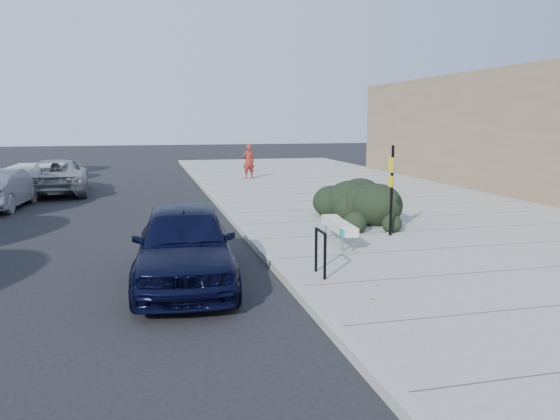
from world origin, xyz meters
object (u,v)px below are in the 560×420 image
at_px(wagon_silver, 2,188).
at_px(suv_silver, 57,177).
at_px(bike_rack, 320,248).
at_px(bench, 339,226).
at_px(pedestrian, 248,161).
at_px(sign_post, 391,184).
at_px(sedan_navy, 184,243).

bearing_deg(wagon_silver, suv_silver, -103.49).
height_order(bike_rack, wagon_silver, wagon_silver).
relative_size(bench, pedestrian, 1.10).
bearing_deg(sign_post, sedan_navy, -154.93).
xyz_separation_m(bench, bike_rack, (-1.26, -2.42, 0.08)).
relative_size(sedan_navy, suv_silver, 0.86).
height_order(wagon_silver, suv_silver, suv_silver).
distance_m(bike_rack, pedestrian, 17.83).
bearing_deg(suv_silver, sedan_navy, 101.74).
bearing_deg(pedestrian, wagon_silver, 24.88).
height_order(sign_post, suv_silver, sign_post).
relative_size(wagon_silver, pedestrian, 2.48).
relative_size(wagon_silver, suv_silver, 0.81).
bearing_deg(bike_rack, sedan_navy, 166.36).
bearing_deg(bench, suv_silver, 126.51).
xyz_separation_m(bench, wagon_silver, (-9.36, 8.86, 0.11)).
xyz_separation_m(wagon_silver, suv_silver, (1.30, 3.70, 0.02)).
bearing_deg(sedan_navy, suv_silver, 110.53).
distance_m(sign_post, pedestrian, 14.70).
xyz_separation_m(wagon_silver, pedestrian, (10.07, 6.44, 0.31)).
bearing_deg(bench, wagon_silver, 140.40).
bearing_deg(suv_silver, bike_rack, 109.50).
relative_size(sedan_navy, wagon_silver, 1.06).
bearing_deg(sedan_navy, sign_post, 28.05).
height_order(bench, wagon_silver, wagon_silver).
bearing_deg(bike_rack, bench, 63.14).
xyz_separation_m(sedan_navy, pedestrian, (4.48, 17.08, 0.24)).
distance_m(sign_post, wagon_silver, 13.74).
xyz_separation_m(bench, sedan_navy, (-3.77, -1.79, 0.17)).
distance_m(bench, suv_silver, 14.92).
bearing_deg(sedan_navy, bench, 29.29).
height_order(bench, pedestrian, pedestrian).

